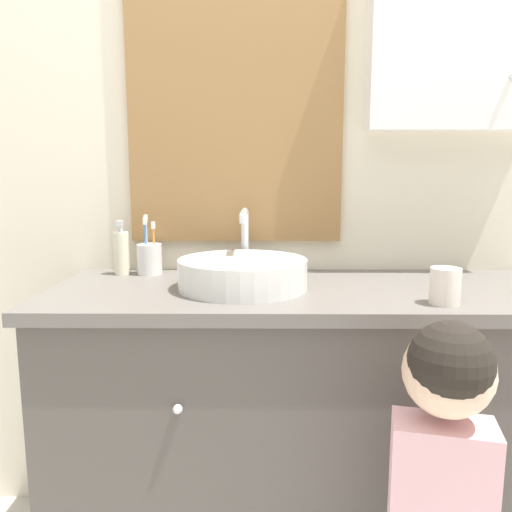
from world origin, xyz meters
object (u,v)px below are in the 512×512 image
sink_basin (243,272)px  drinking_cup (445,286)px  toothbrush_holder (149,258)px  child_figure (442,479)px  soap_dispenser (121,252)px

sink_basin → drinking_cup: size_ratio=4.60×
sink_basin → toothbrush_holder: sink_basin is taller
sink_basin → child_figure: bearing=-46.8°
child_figure → drinking_cup: drinking_cup is taller
drinking_cup → soap_dispenser: bearing=157.8°
toothbrush_holder → drinking_cup: size_ratio=2.08×
sink_basin → child_figure: sink_basin is taller
toothbrush_holder → drinking_cup: 0.90m
sink_basin → drinking_cup: 0.54m
toothbrush_holder → child_figure: (0.74, -0.65, -0.35)m
soap_dispenser → sink_basin: bearing=-25.4°
soap_dispenser → child_figure: bearing=-37.9°
toothbrush_holder → soap_dispenser: 0.09m
toothbrush_holder → child_figure: size_ratio=0.21×
sink_basin → soap_dispenser: sink_basin is taller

